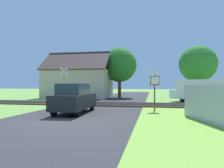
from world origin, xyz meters
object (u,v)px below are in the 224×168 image
Objects in this scene: mail_truck at (199,90)px; parked_car at (75,98)px; crossing_sign_far at (64,82)px; house at (79,83)px; tree_far at (198,64)px; fence_panel at (209,104)px; stop_sign_near at (155,86)px; tree_center at (120,65)px.

parked_car is (-9.02, -9.34, -0.34)m from mail_truck.
house is (-1.17, 7.36, 0.00)m from crossing_sign_far.
house reaches higher than mail_truck.
tree_far reaches higher than fence_panel.
stop_sign_near is at bearing -110.58° from tree_far.
tree_center is 1.32× the size of mail_truck.
crossing_sign_far is 0.78× the size of fence_panel.
tree_far is 20.87m from fence_panel.
crossing_sign_far is at bearing -39.91° from stop_sign_near.
house is at bearing 97.69° from mail_truck.
crossing_sign_far is 9.82m from tree_center.
tree_center is 1.69× the size of parked_car.
parked_car reaches higher than fence_panel.
stop_sign_near is 17.47m from tree_far.
crossing_sign_far is at bearing 126.92° from mail_truck.
tree_far is 1.40× the size of mail_truck.
parked_car is at bearing 14.64° from stop_sign_near.
parked_car is (-10.80, -18.28, -3.78)m from tree_far.
tree_center is at bearing 4.93° from fence_panel.
fence_panel is at bearing -100.54° from tree_far.
fence_panel is (12.32, -16.53, -1.20)m from house.
tree_far is 9.74m from mail_truck.
stop_sign_near reaches higher than fence_panel.
mail_truck is (14.30, -5.30, -0.81)m from house.
tree_far is at bearing 25.28° from crossing_sign_far.
stop_sign_near is 0.68× the size of parked_car.
crossing_sign_far is at bearing -143.60° from tree_far.
parked_car is at bearing -120.57° from tree_far.
parked_car is (5.28, -14.64, -1.16)m from house.
parked_car is at bearing 164.03° from mail_truck.
parked_car is at bearing -71.44° from house.
mail_truck reaches higher than parked_car.
tree_far is 10.93m from tree_center.
fence_panel is (2.29, -4.06, -0.82)m from stop_sign_near.
stop_sign_near is 0.40× the size of tree_center.
house is 1.30× the size of tree_center.
stop_sign_near is 0.31× the size of house.
house reaches higher than crossing_sign_far.
mail_truck is at bearing -130.66° from stop_sign_near.
crossing_sign_far is 0.68× the size of mail_truck.
stop_sign_near is at bearing 13.09° from fence_panel.
mail_truck is 1.28× the size of parked_car.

